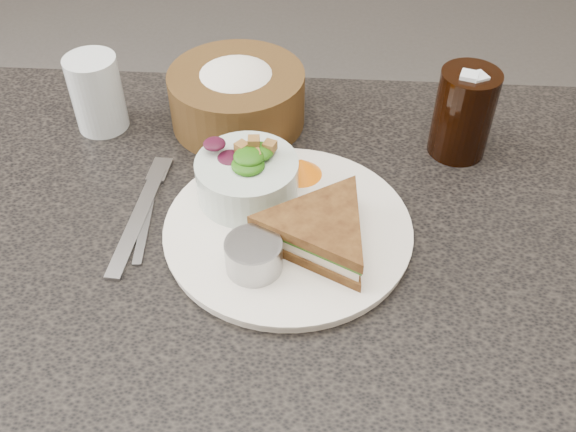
% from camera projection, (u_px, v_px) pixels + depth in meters
% --- Properties ---
extents(dining_table, '(1.00, 0.70, 0.75)m').
position_uv_depth(dining_table, '(266.00, 386.00, 1.06)').
color(dining_table, black).
rests_on(dining_table, floor).
extents(dinner_plate, '(0.30, 0.30, 0.01)m').
position_uv_depth(dinner_plate, '(288.00, 230.00, 0.79)').
color(dinner_plate, silver).
rests_on(dinner_plate, dining_table).
extents(sandwich, '(0.23, 0.23, 0.05)m').
position_uv_depth(sandwich, '(321.00, 231.00, 0.75)').
color(sandwich, brown).
rests_on(sandwich, dinner_plate).
extents(salad_bowl, '(0.13, 0.13, 0.08)m').
position_uv_depth(salad_bowl, '(247.00, 173.00, 0.80)').
color(salad_bowl, '#B5C8BE').
rests_on(salad_bowl, dinner_plate).
extents(dressing_ramekin, '(0.07, 0.07, 0.04)m').
position_uv_depth(dressing_ramekin, '(254.00, 256.00, 0.72)').
color(dressing_ramekin, '#949597').
rests_on(dressing_ramekin, dinner_plate).
extents(orange_wedge, '(0.07, 0.07, 0.03)m').
position_uv_depth(orange_wedge, '(301.00, 167.00, 0.85)').
color(orange_wedge, orange).
rests_on(orange_wedge, dinner_plate).
extents(fork, '(0.03, 0.20, 0.01)m').
position_uv_depth(fork, '(138.00, 220.00, 0.81)').
color(fork, '#A0A1A5').
rests_on(fork, dining_table).
extents(knife, '(0.02, 0.17, 0.00)m').
position_uv_depth(knife, '(147.00, 215.00, 0.82)').
color(knife, gray).
rests_on(knife, dining_table).
extents(bread_basket, '(0.22, 0.22, 0.11)m').
position_uv_depth(bread_basket, '(237.00, 89.00, 0.93)').
color(bread_basket, '#53391C').
rests_on(bread_basket, dining_table).
extents(cola_glass, '(0.09, 0.09, 0.14)m').
position_uv_depth(cola_glass, '(464.00, 110.00, 0.87)').
color(cola_glass, black).
rests_on(cola_glass, dining_table).
extents(water_glass, '(0.09, 0.09, 0.11)m').
position_uv_depth(water_glass, '(97.00, 93.00, 0.92)').
color(water_glass, silver).
rests_on(water_glass, dining_table).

